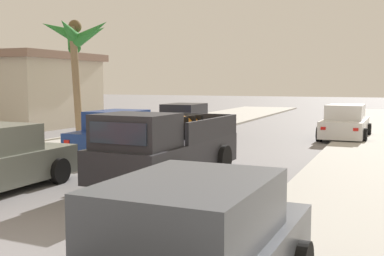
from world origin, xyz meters
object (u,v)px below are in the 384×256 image
Objects in this scene: car_right_mid at (345,123)px; car_left_far at (184,122)px; pickup_truck at (166,148)px; car_left_near at (119,134)px; roadside_house at (12,89)px; palm_tree_right_mid at (77,40)px.

car_left_far is (-6.89, -2.04, 0.00)m from car_right_mid.
pickup_truck reaches higher than car_left_near.
pickup_truck is 18.46m from roadside_house.
pickup_truck is at bearing -107.56° from car_right_mid.
roadside_house is (-18.49, -0.33, 1.39)m from car_right_mid.
car_left_far is at bearing -163.53° from car_right_mid.
car_left_near is at bearing 135.87° from pickup_truck.
car_left_far is 11.81m from roadside_house.
car_left_far is at bearing -8.36° from roadside_house.
car_left_near is at bearing -132.09° from car_right_mid.
car_left_near is 1.00× the size of car_left_far.
car_right_mid is 1.00× the size of car_left_far.
car_left_far is 5.99m from palm_tree_right_mid.
roadside_house reaches higher than car_left_near.
roadside_house is at bearing 147.62° from car_left_near.
car_left_far is 0.80× the size of palm_tree_right_mid.
car_left_far is at bearing 26.95° from palm_tree_right_mid.
car_left_far is at bearing 89.67° from car_left_near.
car_right_mid is 18.55m from roadside_house.
roadside_house is at bearing 171.64° from car_left_far.
pickup_truck is 11.55m from car_right_mid.
pickup_truck is 9.60m from car_left_far.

